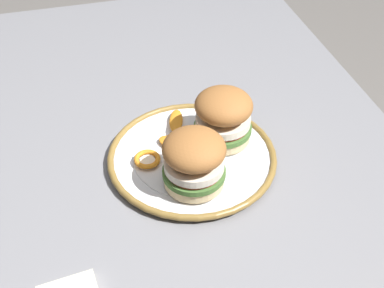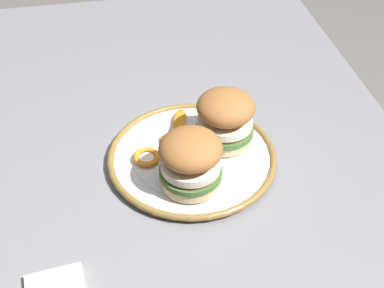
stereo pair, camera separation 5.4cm
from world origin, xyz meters
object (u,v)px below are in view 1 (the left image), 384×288
Objects in this scene: dining_table at (196,219)px; sandwich_half_left at (223,116)px; sandwich_half_right at (194,160)px; dinner_plate at (192,157)px.

sandwich_half_left is at bearing -42.63° from dining_table.
sandwich_half_left is 1.00× the size of sandwich_half_right.
dining_table is 0.20m from sandwich_half_left.
sandwich_half_left is at bearing -39.64° from sandwich_half_right.
sandwich_half_right is (-0.02, 0.01, 0.17)m from dining_table.
dinner_plate is 0.09m from sandwich_half_left.
dinner_plate is at bearing -7.61° from dining_table.
sandwich_half_left reaches higher than dinner_plate.
sandwich_half_left is at bearing -66.98° from dinner_plate.
dining_table is at bearing 172.39° from dinner_plate.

